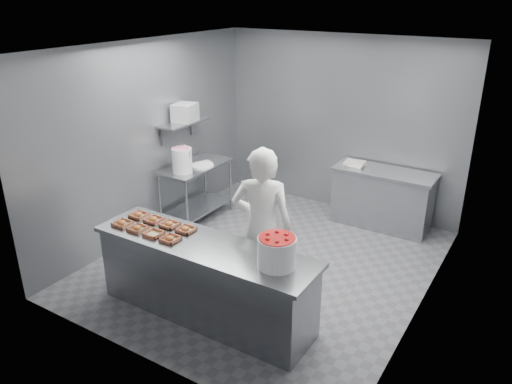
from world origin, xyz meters
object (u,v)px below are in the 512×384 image
back_counter (382,198)px  strawberry_tub (277,251)px  tray_2 (154,234)px  prep_table (196,184)px  tray_5 (154,219)px  glaze_bucket (182,160)px  service_counter (205,280)px  tray_0 (122,223)px  tray_1 (137,228)px  appliance (185,112)px  tray_6 (169,224)px  tray_4 (139,215)px  worker (262,227)px  tray_7 (186,229)px  tray_3 (170,239)px

back_counter → strawberry_tub: size_ratio=3.93×
tray_2 → prep_table: bearing=117.1°
tray_5 → glaze_bucket: 1.69m
service_counter → glaze_bucket: (-1.62, 1.61, 0.64)m
tray_0 → tray_1: (0.24, 0.00, 0.00)m
appliance → service_counter: bearing=-59.7°
service_counter → tray_6: tray_6 is taller
tray_0 → service_counter: bearing=7.1°
strawberry_tub → glaze_bucket: bearing=147.5°
service_counter → appliance: bearing=132.6°
strawberry_tub → tray_2: bearing=-174.2°
tray_2 → tray_0: bearing=-180.0°
service_counter → strawberry_tub: 1.08m
tray_1 → tray_2: tray_1 is taller
prep_table → tray_2: tray_2 is taller
tray_1 → strawberry_tub: 1.73m
prep_table → back_counter: size_ratio=0.80×
tray_4 → worker: (1.43, 0.47, 0.02)m
glaze_bucket → appliance: size_ratio=1.27×
tray_1 → worker: bearing=31.6°
tray_4 → tray_7: (0.72, 0.00, 0.00)m
tray_3 → tray_4: size_ratio=1.00×
tray_4 → tray_7: 0.72m
service_counter → tray_5: tray_5 is taller
tray_3 → tray_5: same height
appliance → tray_7: bearing=-63.8°
tray_6 → tray_7: (0.24, 0.00, 0.00)m
tray_0 → appliance: 2.37m
tray_1 → tray_3: bearing=0.0°
back_counter → tray_6: 3.49m
back_counter → tray_1: bearing=-117.1°
tray_4 → tray_3: bearing=-20.3°
tray_4 → tray_2: bearing=-28.9°
tray_4 → tray_5: same height
back_counter → tray_5: 3.59m
tray_3 → strawberry_tub: 1.25m
tray_5 → worker: (1.19, 0.47, 0.02)m
prep_table → tray_3: size_ratio=6.40×
tray_2 → tray_6: tray_6 is taller
back_counter → worker: (-0.54, -2.65, 0.49)m
tray_6 → tray_5: bearing=180.0°
tray_0 → worker: 1.61m
tray_3 → tray_6: (-0.24, 0.27, 0.00)m
tray_7 → appliance: (-1.47, 1.84, 0.77)m
prep_table → tray_6: (1.06, -1.82, 0.33)m
strawberry_tub → appliance: appliance is taller
tray_2 → tray_7: (0.24, 0.27, 0.00)m
back_counter → tray_3: (-1.25, -3.38, 0.47)m
tray_6 → tray_4: bearing=180.0°
strawberry_tub → glaze_bucket: (-2.51, 1.60, 0.03)m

